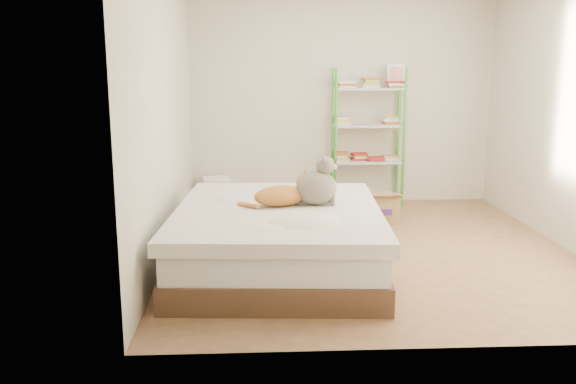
{
  "coord_description": "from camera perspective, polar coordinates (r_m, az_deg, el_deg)",
  "views": [
    {
      "loc": [
        -1.08,
        -5.59,
        1.76
      ],
      "look_at": [
        -0.8,
        -0.24,
        0.62
      ],
      "focal_mm": 38.0,
      "sensor_mm": 36.0,
      "label": 1
    }
  ],
  "objects": [
    {
      "name": "bed",
      "position": [
        5.27,
        -0.92,
        -4.36
      ],
      "size": [
        1.86,
        2.26,
        0.55
      ],
      "rotation": [
        0.0,
        0.0,
        -0.06
      ],
      "color": "brown",
      "rests_on": "ground"
    },
    {
      "name": "room",
      "position": [
        5.71,
        7.97,
        7.28
      ],
      "size": [
        3.81,
        4.21,
        2.61
      ],
      "color": "#AB7A55",
      "rests_on": "ground"
    },
    {
      "name": "shelf_unit",
      "position": [
        7.65,
        7.51,
        5.19
      ],
      "size": [
        0.89,
        0.36,
        1.74
      ],
      "color": "green",
      "rests_on": "ground"
    },
    {
      "name": "grey_cat",
      "position": [
        5.26,
        2.67,
        1.11
      ],
      "size": [
        0.39,
        0.32,
        0.43
      ],
      "primitive_type": null,
      "rotation": [
        0.0,
        0.0,
        1.59
      ],
      "color": "gray",
      "rests_on": "bed"
    },
    {
      "name": "orange_cat",
      "position": [
        5.23,
        -0.74,
        -0.11
      ],
      "size": [
        0.62,
        0.46,
        0.22
      ],
      "primitive_type": null,
      "rotation": [
        0.0,
        0.0,
        0.33
      ],
      "color": "gold",
      "rests_on": "bed"
    },
    {
      "name": "white_bin",
      "position": [
        7.62,
        -6.69,
        0.01
      ],
      "size": [
        0.36,
        0.33,
        0.37
      ],
      "rotation": [
        0.0,
        0.0,
        0.16
      ],
      "color": "white",
      "rests_on": "ground"
    },
    {
      "name": "cardboard_box",
      "position": [
        6.93,
        8.27,
        -1.47
      ],
      "size": [
        0.46,
        0.44,
        0.36
      ],
      "rotation": [
        0.0,
        0.0,
        0.04
      ],
      "color": "olive",
      "rests_on": "ground"
    }
  ]
}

